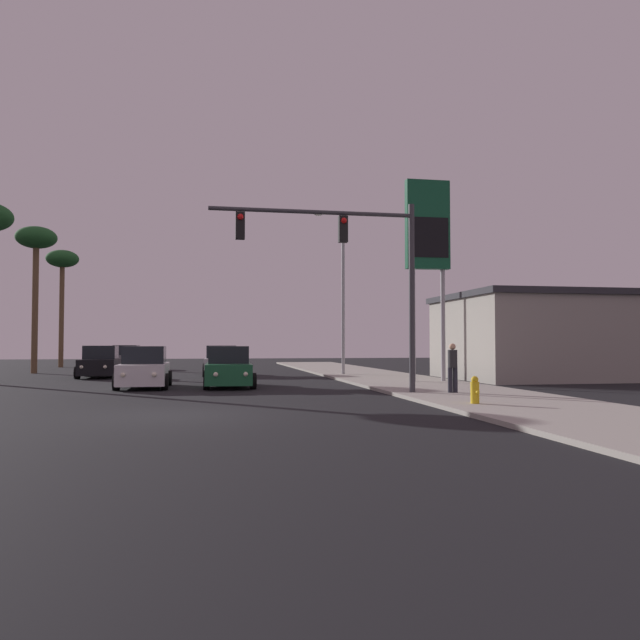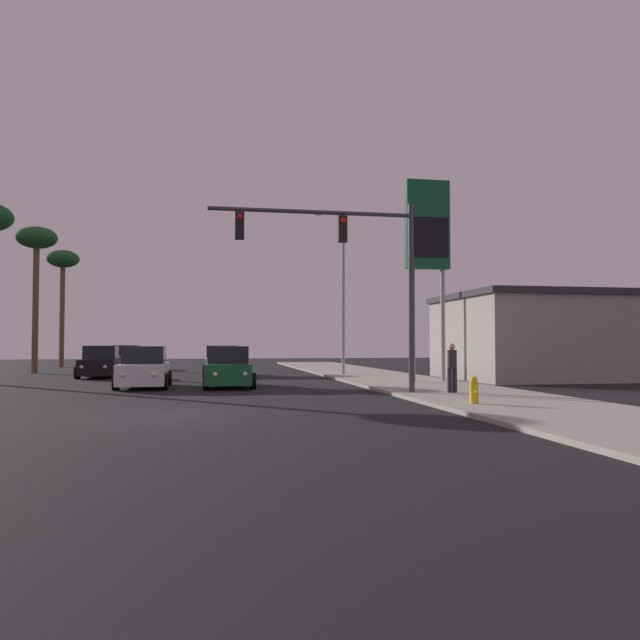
{
  "view_description": "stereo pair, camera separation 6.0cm",
  "coord_description": "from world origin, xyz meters",
  "px_view_note": "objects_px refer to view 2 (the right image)",
  "views": [
    {
      "loc": [
        0.7,
        -15.99,
        1.78
      ],
      "look_at": [
        6.56,
        15.89,
        3.02
      ],
      "focal_mm": 35.0,
      "sensor_mm": 36.0,
      "label": 1
    },
    {
      "loc": [
        0.76,
        -16.0,
        1.78
      ],
      "look_at": [
        6.56,
        15.89,
        3.02
      ],
      "focal_mm": 35.0,
      "sensor_mm": 36.0,
      "label": 2
    }
  ],
  "objects_px": {
    "gas_station_sign": "(427,236)",
    "palm_tree_far": "(63,265)",
    "car_grey": "(127,358)",
    "car_green": "(228,369)",
    "car_white": "(144,369)",
    "pedestrian_on_sidewalk": "(452,366)",
    "car_black": "(101,363)",
    "traffic_light_mast": "(355,258)",
    "street_lamp": "(341,283)",
    "palm_tree_mid": "(37,246)",
    "fire_hydrant": "(474,390)",
    "car_silver": "(221,362)"
  },
  "relations": [
    {
      "from": "gas_station_sign",
      "to": "palm_tree_far",
      "type": "height_order",
      "value": "gas_station_sign"
    },
    {
      "from": "car_green",
      "to": "fire_hydrant",
      "type": "relative_size",
      "value": 5.71
    },
    {
      "from": "street_lamp",
      "to": "traffic_light_mast",
      "type": "bearing_deg",
      "value": -100.12
    },
    {
      "from": "fire_hydrant",
      "to": "car_silver",
      "type": "bearing_deg",
      "value": 108.89
    },
    {
      "from": "traffic_light_mast",
      "to": "street_lamp",
      "type": "bearing_deg",
      "value": 79.88
    },
    {
      "from": "street_lamp",
      "to": "gas_station_sign",
      "type": "xyz_separation_m",
      "value": [
        2.45,
        -7.04,
        1.5
      ]
    },
    {
      "from": "fire_hydrant",
      "to": "palm_tree_mid",
      "type": "xyz_separation_m",
      "value": [
        -17.5,
        23.7,
        7.22
      ]
    },
    {
      "from": "palm_tree_far",
      "to": "car_white",
      "type": "bearing_deg",
      "value": -70.75
    },
    {
      "from": "car_white",
      "to": "palm_tree_mid",
      "type": "xyz_separation_m",
      "value": [
        -7.71,
        13.9,
        6.95
      ]
    },
    {
      "from": "car_green",
      "to": "car_black",
      "type": "distance_m",
      "value": 10.72
    },
    {
      "from": "fire_hydrant",
      "to": "car_grey",
      "type": "bearing_deg",
      "value": 113.65
    },
    {
      "from": "fire_hydrant",
      "to": "pedestrian_on_sidewalk",
      "type": "relative_size",
      "value": 0.46
    },
    {
      "from": "car_green",
      "to": "car_grey",
      "type": "bearing_deg",
      "value": -69.95
    },
    {
      "from": "car_white",
      "to": "car_black",
      "type": "bearing_deg",
      "value": -70.84
    },
    {
      "from": "car_white",
      "to": "traffic_light_mast",
      "type": "distance_m",
      "value": 10.09
    },
    {
      "from": "car_green",
      "to": "fire_hydrant",
      "type": "xyz_separation_m",
      "value": [
        6.43,
        -9.6,
        -0.27
      ]
    },
    {
      "from": "car_black",
      "to": "street_lamp",
      "type": "height_order",
      "value": "street_lamp"
    },
    {
      "from": "car_green",
      "to": "palm_tree_mid",
      "type": "height_order",
      "value": "palm_tree_mid"
    },
    {
      "from": "car_grey",
      "to": "street_lamp",
      "type": "xyz_separation_m",
      "value": [
        12.82,
        -12.21,
        4.36
      ]
    },
    {
      "from": "car_grey",
      "to": "pedestrian_on_sidewalk",
      "type": "distance_m",
      "value": 29.08
    },
    {
      "from": "car_grey",
      "to": "fire_hydrant",
      "type": "distance_m",
      "value": 32.09
    },
    {
      "from": "car_grey",
      "to": "pedestrian_on_sidewalk",
      "type": "xyz_separation_m",
      "value": [
        13.79,
        -25.6,
        0.27
      ]
    },
    {
      "from": "car_black",
      "to": "car_silver",
      "type": "distance_m",
      "value": 6.37
    },
    {
      "from": "car_black",
      "to": "traffic_light_mast",
      "type": "distance_m",
      "value": 17.88
    },
    {
      "from": "pedestrian_on_sidewalk",
      "to": "palm_tree_mid",
      "type": "distance_m",
      "value": 27.93
    },
    {
      "from": "car_black",
      "to": "palm_tree_mid",
      "type": "distance_m",
      "value": 10.02
    },
    {
      "from": "traffic_light_mast",
      "to": "car_white",
      "type": "bearing_deg",
      "value": 143.26
    },
    {
      "from": "pedestrian_on_sidewalk",
      "to": "car_white",
      "type": "bearing_deg",
      "value": 150.76
    },
    {
      "from": "car_grey",
      "to": "car_green",
      "type": "xyz_separation_m",
      "value": [
        6.45,
        -19.8,
        0.0
      ]
    },
    {
      "from": "car_green",
      "to": "traffic_light_mast",
      "type": "bearing_deg",
      "value": 129.24
    },
    {
      "from": "car_grey",
      "to": "car_white",
      "type": "xyz_separation_m",
      "value": [
        3.07,
        -19.6,
        0.0
      ]
    },
    {
      "from": "car_black",
      "to": "street_lamp",
      "type": "bearing_deg",
      "value": 173.48
    },
    {
      "from": "pedestrian_on_sidewalk",
      "to": "palm_tree_far",
      "type": "distance_m",
      "value": 36.09
    },
    {
      "from": "fire_hydrant",
      "to": "pedestrian_on_sidewalk",
      "type": "height_order",
      "value": "pedestrian_on_sidewalk"
    },
    {
      "from": "car_silver",
      "to": "palm_tree_mid",
      "type": "relative_size",
      "value": 0.49
    },
    {
      "from": "car_green",
      "to": "car_black",
      "type": "relative_size",
      "value": 1.0
    },
    {
      "from": "car_silver",
      "to": "palm_tree_far",
      "type": "distance_m",
      "value": 20.02
    },
    {
      "from": "traffic_light_mast",
      "to": "palm_tree_far",
      "type": "relative_size",
      "value": 0.79
    },
    {
      "from": "traffic_light_mast",
      "to": "street_lamp",
      "type": "xyz_separation_m",
      "value": [
        2.31,
        12.94,
        0.41
      ]
    },
    {
      "from": "car_white",
      "to": "pedestrian_on_sidewalk",
      "type": "bearing_deg",
      "value": 150.14
    },
    {
      "from": "gas_station_sign",
      "to": "palm_tree_mid",
      "type": "xyz_separation_m",
      "value": [
        -19.9,
        13.56,
        1.09
      ]
    },
    {
      "from": "traffic_light_mast",
      "to": "car_black",
      "type": "bearing_deg",
      "value": 126.85
    },
    {
      "from": "car_black",
      "to": "pedestrian_on_sidewalk",
      "type": "distance_m",
      "value": 19.91
    },
    {
      "from": "car_grey",
      "to": "palm_tree_mid",
      "type": "distance_m",
      "value": 10.11
    },
    {
      "from": "car_grey",
      "to": "car_white",
      "type": "bearing_deg",
      "value": 99.43
    },
    {
      "from": "traffic_light_mast",
      "to": "fire_hydrant",
      "type": "relative_size",
      "value": 9.27
    },
    {
      "from": "car_green",
      "to": "car_white",
      "type": "distance_m",
      "value": 3.38
    },
    {
      "from": "gas_station_sign",
      "to": "fire_hydrant",
      "type": "relative_size",
      "value": 11.84
    },
    {
      "from": "car_grey",
      "to": "car_green",
      "type": "height_order",
      "value": "same"
    },
    {
      "from": "car_black",
      "to": "car_white",
      "type": "height_order",
      "value": "same"
    }
  ]
}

